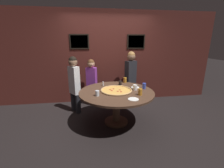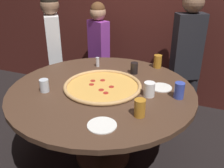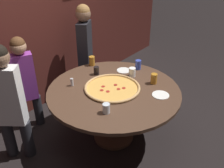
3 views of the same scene
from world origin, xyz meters
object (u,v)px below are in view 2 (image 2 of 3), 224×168
at_px(drink_cup_near_left, 179,90).
at_px(diner_side_right, 187,50).
at_px(white_plate_far_back, 161,87).
at_px(drink_cup_centre_back, 44,86).
at_px(diner_side_left, 54,47).
at_px(dining_table, 102,101).
at_px(condiment_shaker, 98,62).
at_px(white_plate_right_side, 102,125).
at_px(drink_cup_front_edge, 134,68).
at_px(drink_cup_far_right, 149,89).
at_px(drink_cup_far_left, 158,61).
at_px(diner_far_left, 99,48).
at_px(giant_pizza, 103,86).
at_px(drink_cup_beside_pizza, 140,108).

distance_m(drink_cup_near_left, diner_side_right, 0.95).
height_order(drink_cup_near_left, white_plate_far_back, drink_cup_near_left).
relative_size(drink_cup_centre_back, diner_side_left, 0.07).
bearing_deg(dining_table, condiment_shaker, 118.52).
xyz_separation_m(drink_cup_near_left, white_plate_right_side, (-0.41, -0.58, -0.06)).
distance_m(dining_table, drink_cup_front_edge, 0.48).
relative_size(drink_cup_near_left, condiment_shaker, 1.34).
bearing_deg(white_plate_right_side, dining_table, 114.16).
bearing_deg(white_plate_right_side, drink_cup_far_right, 70.62).
bearing_deg(drink_cup_far_left, diner_far_left, 154.61).
relative_size(giant_pizza, drink_cup_near_left, 5.17).
relative_size(drink_cup_near_left, drink_cup_front_edge, 1.17).
height_order(dining_table, drink_cup_near_left, drink_cup_near_left).
height_order(giant_pizza, diner_side_left, diner_side_left).
bearing_deg(drink_cup_far_left, white_plate_far_back, -73.59).
bearing_deg(diner_side_left, giant_pizza, -162.46).
bearing_deg(giant_pizza, drink_cup_near_left, 4.46).
relative_size(drink_cup_front_edge, condiment_shaker, 1.14).
distance_m(drink_cup_centre_back, white_plate_far_back, 0.98).
bearing_deg(condiment_shaker, white_plate_far_back, -19.71).
xyz_separation_m(drink_cup_far_right, white_plate_far_back, (0.06, 0.18, -0.05)).
xyz_separation_m(white_plate_far_back, white_plate_right_side, (-0.24, -0.70, 0.00)).
bearing_deg(diner_side_left, drink_cup_front_edge, -141.17).
relative_size(giant_pizza, diner_far_left, 0.52).
bearing_deg(drink_cup_near_left, drink_cup_beside_pizza, -120.03).
height_order(drink_cup_far_left, white_plate_right_side, drink_cup_far_left).
bearing_deg(drink_cup_front_edge, diner_far_left, 136.36).
bearing_deg(drink_cup_near_left, diner_side_left, 158.26).
bearing_deg(drink_cup_far_left, drink_cup_front_edge, -126.33).
relative_size(drink_cup_far_left, diner_side_left, 0.09).
distance_m(drink_cup_far_right, diner_far_left, 1.39).
height_order(drink_cup_centre_back, white_plate_far_back, drink_cup_centre_back).
bearing_deg(drink_cup_far_left, dining_table, -117.19).
height_order(drink_cup_far_left, diner_side_right, diner_side_right).
relative_size(diner_far_left, diner_side_right, 0.87).
distance_m(drink_cup_far_right, drink_cup_beside_pizza, 0.32).
bearing_deg(drink_cup_front_edge, white_plate_far_back, -35.33).
bearing_deg(drink_cup_near_left, condiment_shaker, 156.62).
height_order(drink_cup_far_left, condiment_shaker, drink_cup_far_left).
relative_size(drink_cup_front_edge, diner_side_right, 0.07).
bearing_deg(diner_side_right, dining_table, 30.70).
bearing_deg(drink_cup_far_right, giant_pizza, 179.21).
distance_m(drink_cup_far_right, white_plate_right_side, 0.55).
bearing_deg(white_plate_right_side, diner_far_left, 115.26).
bearing_deg(drink_cup_beside_pizza, drink_cup_far_left, 95.11).
relative_size(drink_cup_beside_pizza, diner_far_left, 0.10).
bearing_deg(dining_table, drink_cup_beside_pizza, -35.36).
xyz_separation_m(drink_cup_near_left, drink_cup_far_left, (-0.30, 0.58, 0.00)).
distance_m(giant_pizza, drink_cup_far_right, 0.41).
bearing_deg(drink_cup_far_right, condiment_shaker, 146.36).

